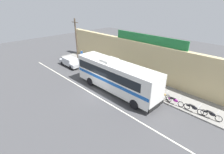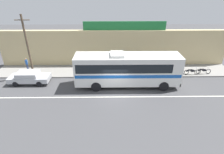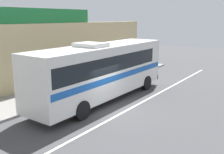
{
  "view_description": "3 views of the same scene",
  "coord_description": "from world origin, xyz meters",
  "px_view_note": "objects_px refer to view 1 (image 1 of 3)",
  "views": [
    {
      "loc": [
        13.67,
        -11.03,
        10.05
      ],
      "look_at": [
        0.8,
        1.49,
        1.72
      ],
      "focal_mm": 27.23,
      "sensor_mm": 36.0,
      "label": 1
    },
    {
      "loc": [
        -0.56,
        -16.24,
        10.25
      ],
      "look_at": [
        -0.32,
        1.38,
        1.14
      ],
      "focal_mm": 29.46,
      "sensor_mm": 36.0,
      "label": 2
    },
    {
      "loc": [
        -11.39,
        -8.24,
        5.24
      ],
      "look_at": [
        2.81,
        1.89,
        1.18
      ],
      "focal_mm": 41.23,
      "sensor_mm": 36.0,
      "label": 3
    }
  ],
  "objects_px": {
    "motorcycle_orange": "(211,114)",
    "motorcycle_green": "(174,101)",
    "utility_pole": "(76,41)",
    "pedestrian_near_shop": "(141,75)",
    "intercity_bus": "(115,75)",
    "parked_car": "(70,62)",
    "pedestrian_by_curb": "(82,54)",
    "motorcycle_purple": "(162,94)",
    "motorcycle_black": "(193,108)"
  },
  "relations": [
    {
      "from": "intercity_bus",
      "to": "pedestrian_by_curb",
      "type": "xyz_separation_m",
      "value": [
        -12.43,
        3.95,
        -1.01
      ]
    },
    {
      "from": "intercity_bus",
      "to": "motorcycle_green",
      "type": "height_order",
      "value": "intercity_bus"
    },
    {
      "from": "pedestrian_near_shop",
      "to": "pedestrian_by_curb",
      "type": "relative_size",
      "value": 1.05
    },
    {
      "from": "motorcycle_black",
      "to": "motorcycle_orange",
      "type": "relative_size",
      "value": 1.03
    },
    {
      "from": "motorcycle_purple",
      "to": "motorcycle_green",
      "type": "distance_m",
      "value": 1.56
    },
    {
      "from": "motorcycle_green",
      "to": "pedestrian_by_curb",
      "type": "xyz_separation_m",
      "value": [
        -18.76,
        1.72,
        0.49
      ]
    },
    {
      "from": "motorcycle_orange",
      "to": "pedestrian_near_shop",
      "type": "bearing_deg",
      "value": 170.62
    },
    {
      "from": "utility_pole",
      "to": "motorcycle_purple",
      "type": "distance_m",
      "value": 16.17
    },
    {
      "from": "parked_car",
      "to": "motorcycle_green",
      "type": "distance_m",
      "value": 17.3
    },
    {
      "from": "motorcycle_purple",
      "to": "utility_pole",
      "type": "bearing_deg",
      "value": -179.05
    },
    {
      "from": "parked_car",
      "to": "utility_pole",
      "type": "bearing_deg",
      "value": 95.21
    },
    {
      "from": "motorcycle_green",
      "to": "motorcycle_black",
      "type": "bearing_deg",
      "value": 2.42
    },
    {
      "from": "motorcycle_black",
      "to": "motorcycle_orange",
      "type": "height_order",
      "value": "same"
    },
    {
      "from": "motorcycle_green",
      "to": "utility_pole",
      "type": "bearing_deg",
      "value": -179.99
    },
    {
      "from": "motorcycle_purple",
      "to": "motorcycle_orange",
      "type": "distance_m",
      "value": 4.94
    },
    {
      "from": "motorcycle_orange",
      "to": "motorcycle_green",
      "type": "xyz_separation_m",
      "value": [
        -3.4,
        -0.24,
        0.0
      ]
    },
    {
      "from": "motorcycle_purple",
      "to": "motorcycle_orange",
      "type": "bearing_deg",
      "value": -0.24
    },
    {
      "from": "utility_pole",
      "to": "motorcycle_purple",
      "type": "xyz_separation_m",
      "value": [
        15.83,
        0.26,
        -3.29
      ]
    },
    {
      "from": "pedestrian_by_curb",
      "to": "intercity_bus",
      "type": "bearing_deg",
      "value": -17.62
    },
    {
      "from": "motorcycle_orange",
      "to": "motorcycle_green",
      "type": "height_order",
      "value": "same"
    },
    {
      "from": "motorcycle_orange",
      "to": "pedestrian_near_shop",
      "type": "distance_m",
      "value": 9.16
    },
    {
      "from": "utility_pole",
      "to": "motorcycle_purple",
      "type": "bearing_deg",
      "value": 0.95
    },
    {
      "from": "intercity_bus",
      "to": "parked_car",
      "type": "height_order",
      "value": "intercity_bus"
    },
    {
      "from": "utility_pole",
      "to": "parked_car",
      "type": "bearing_deg",
      "value": -84.79
    },
    {
      "from": "motorcycle_orange",
      "to": "motorcycle_green",
      "type": "distance_m",
      "value": 3.41
    },
    {
      "from": "motorcycle_orange",
      "to": "motorcycle_black",
      "type": "bearing_deg",
      "value": -173.92
    },
    {
      "from": "pedestrian_near_shop",
      "to": "pedestrian_by_curb",
      "type": "bearing_deg",
      "value": -179.97
    },
    {
      "from": "utility_pole",
      "to": "pedestrian_near_shop",
      "type": "distance_m",
      "value": 12.19
    },
    {
      "from": "intercity_bus",
      "to": "motorcycle_black",
      "type": "bearing_deg",
      "value": 15.66
    },
    {
      "from": "motorcycle_purple",
      "to": "motorcycle_green",
      "type": "bearing_deg",
      "value": -9.63
    },
    {
      "from": "utility_pole",
      "to": "motorcycle_black",
      "type": "bearing_deg",
      "value": 0.24
    },
    {
      "from": "utility_pole",
      "to": "motorcycle_orange",
      "type": "xyz_separation_m",
      "value": [
        20.77,
        0.24,
        -3.29
      ]
    },
    {
      "from": "pedestrian_near_shop",
      "to": "motorcycle_purple",
      "type": "bearing_deg",
      "value": -19.81
    },
    {
      "from": "intercity_bus",
      "to": "pedestrian_by_curb",
      "type": "height_order",
      "value": "intercity_bus"
    },
    {
      "from": "parked_car",
      "to": "pedestrian_by_curb",
      "type": "bearing_deg",
      "value": 115.08
    },
    {
      "from": "intercity_bus",
      "to": "pedestrian_by_curb",
      "type": "bearing_deg",
      "value": 162.38
    },
    {
      "from": "intercity_bus",
      "to": "utility_pole",
      "type": "xyz_separation_m",
      "value": [
        -11.03,
        2.22,
        1.79
      ]
    },
    {
      "from": "motorcycle_purple",
      "to": "pedestrian_by_curb",
      "type": "distance_m",
      "value": 17.29
    },
    {
      "from": "intercity_bus",
      "to": "pedestrian_by_curb",
      "type": "relative_size",
      "value": 6.98
    },
    {
      "from": "motorcycle_black",
      "to": "pedestrian_by_curb",
      "type": "distance_m",
      "value": 20.72
    },
    {
      "from": "motorcycle_black",
      "to": "pedestrian_near_shop",
      "type": "height_order",
      "value": "pedestrian_near_shop"
    },
    {
      "from": "pedestrian_by_curb",
      "to": "utility_pole",
      "type": "bearing_deg",
      "value": -51.08
    },
    {
      "from": "intercity_bus",
      "to": "utility_pole",
      "type": "bearing_deg",
      "value": 168.62
    },
    {
      "from": "pedestrian_by_curb",
      "to": "motorcycle_purple",
      "type": "bearing_deg",
      "value": -4.86
    },
    {
      "from": "motorcycle_green",
      "to": "pedestrian_near_shop",
      "type": "relative_size",
      "value": 1.16
    },
    {
      "from": "motorcycle_black",
      "to": "pedestrian_near_shop",
      "type": "xyz_separation_m",
      "value": [
        -7.51,
        1.65,
        0.55
      ]
    },
    {
      "from": "parked_car",
      "to": "utility_pole",
      "type": "distance_m",
      "value": 3.49
    },
    {
      "from": "motorcycle_orange",
      "to": "pedestrian_by_curb",
      "type": "height_order",
      "value": "pedestrian_by_curb"
    },
    {
      "from": "intercity_bus",
      "to": "utility_pole",
      "type": "relative_size",
      "value": 1.55
    },
    {
      "from": "parked_car",
      "to": "motorcycle_orange",
      "type": "relative_size",
      "value": 2.41
    }
  ]
}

